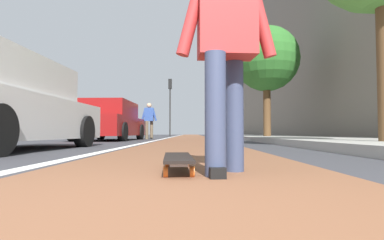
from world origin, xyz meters
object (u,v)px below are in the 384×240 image
(skater_person, at_px, (226,41))
(street_tree_mid, at_px, (266,59))
(parked_car_mid, at_px, (110,122))
(traffic_light, at_px, (170,97))
(pedestrian_distant, at_px, (149,118))
(parked_car_near, at_px, (1,107))
(skateboard, at_px, (178,159))

(skater_person, height_order, street_tree_mid, street_tree_mid)
(skater_person, xyz_separation_m, parked_car_mid, (9.60, 3.38, -0.22))
(skater_person, height_order, traffic_light, traffic_light)
(skater_person, height_order, pedestrian_distant, pedestrian_distant)
(parked_car_near, xyz_separation_m, traffic_light, (19.66, -1.35, 2.48))
(skateboard, height_order, parked_car_near, parked_car_near)
(skateboard, xyz_separation_m, parked_car_mid, (9.45, 3.03, 0.62))
(parked_car_mid, bearing_deg, traffic_light, -6.17)
(parked_car_near, bearing_deg, traffic_light, -3.92)
(street_tree_mid, bearing_deg, parked_car_mid, 101.20)
(parked_car_mid, relative_size, street_tree_mid, 0.95)
(skater_person, bearing_deg, skateboard, 66.61)
(skater_person, bearing_deg, traffic_light, 5.05)
(parked_car_near, distance_m, pedestrian_distant, 9.05)
(parked_car_near, xyz_separation_m, street_tree_mid, (8.07, -6.32, 2.75))
(skater_person, relative_size, street_tree_mid, 0.34)
(parked_car_near, relative_size, parked_car_mid, 0.94)
(pedestrian_distant, bearing_deg, skateboard, -171.02)
(skater_person, height_order, parked_car_near, skater_person)
(skater_person, bearing_deg, pedestrian_distant, 10.50)
(street_tree_mid, bearing_deg, skater_person, 164.64)
(parked_car_near, relative_size, pedestrian_distant, 2.64)
(skater_person, relative_size, traffic_light, 0.35)
(parked_car_near, bearing_deg, skater_person, -129.91)
(skateboard, height_order, pedestrian_distant, pedestrian_distant)
(skater_person, relative_size, pedestrian_distant, 0.99)
(skateboard, bearing_deg, parked_car_near, 48.55)
(skateboard, relative_size, parked_car_mid, 0.18)
(parked_car_mid, xyz_separation_m, pedestrian_distant, (2.17, -1.19, 0.23))
(parked_car_mid, distance_m, traffic_light, 13.16)
(parked_car_mid, bearing_deg, skateboard, -162.22)
(skateboard, bearing_deg, skater_person, -113.39)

